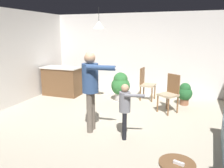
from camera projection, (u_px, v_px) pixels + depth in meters
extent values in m
plane|color=#B2A893|center=(111.00, 127.00, 5.09)|extent=(7.68, 7.68, 0.00)
cube|color=silver|center=(143.00, 54.00, 7.74)|extent=(6.40, 0.10, 2.70)
cube|color=brown|center=(62.00, 82.00, 7.60)|extent=(1.20, 0.60, 0.91)
cube|color=beige|center=(61.00, 68.00, 7.50)|extent=(1.26, 0.66, 0.04)
cylinder|color=brown|center=(177.00, 164.00, 2.74)|extent=(0.44, 0.44, 0.03)
cylinder|color=#60564C|center=(92.00, 110.00, 4.89)|extent=(0.12, 0.12, 0.85)
cylinder|color=#60564C|center=(90.00, 113.00, 4.72)|extent=(0.12, 0.12, 0.85)
cylinder|color=navy|center=(90.00, 78.00, 4.64)|extent=(0.33, 0.33, 0.60)
sphere|color=tan|center=(90.00, 58.00, 4.55)|extent=(0.23, 0.23, 0.23)
cylinder|color=navy|center=(93.00, 78.00, 4.83)|extent=(0.10, 0.10, 0.56)
cylinder|color=navy|center=(101.00, 68.00, 4.34)|extent=(0.57, 0.16, 0.10)
cube|color=white|center=(117.00, 68.00, 4.27)|extent=(0.13, 0.05, 0.04)
cylinder|color=black|center=(125.00, 124.00, 4.53)|extent=(0.08, 0.08, 0.56)
cylinder|color=black|center=(124.00, 126.00, 4.41)|extent=(0.08, 0.08, 0.56)
cylinder|color=slate|center=(125.00, 102.00, 4.37)|extent=(0.22, 0.22, 0.39)
sphere|color=tan|center=(125.00, 88.00, 4.31)|extent=(0.15, 0.15, 0.15)
cylinder|color=slate|center=(125.00, 101.00, 4.49)|extent=(0.06, 0.06, 0.37)
cylinder|color=slate|center=(135.00, 96.00, 4.19)|extent=(0.38, 0.15, 0.06)
cube|color=white|center=(146.00, 96.00, 4.16)|extent=(0.13, 0.06, 0.04)
cylinder|color=brown|center=(178.00, 105.00, 5.92)|extent=(0.04, 0.04, 0.45)
cylinder|color=brown|center=(167.00, 101.00, 6.21)|extent=(0.04, 0.04, 0.45)
cylinder|color=brown|center=(168.00, 107.00, 5.72)|extent=(0.04, 0.04, 0.45)
cylinder|color=brown|center=(158.00, 104.00, 6.00)|extent=(0.04, 0.04, 0.45)
cube|color=tan|center=(168.00, 95.00, 5.91)|extent=(0.58, 0.58, 0.05)
cube|color=brown|center=(173.00, 84.00, 5.95)|extent=(0.33, 0.25, 0.50)
cylinder|color=brown|center=(144.00, 91.00, 7.31)|extent=(0.04, 0.04, 0.45)
cylinder|color=brown|center=(140.00, 94.00, 6.99)|extent=(0.04, 0.04, 0.45)
cylinder|color=brown|center=(155.00, 92.00, 7.17)|extent=(0.04, 0.04, 0.45)
cylinder|color=brown|center=(152.00, 95.00, 6.85)|extent=(0.04, 0.04, 0.45)
cube|color=tan|center=(148.00, 85.00, 7.03)|extent=(0.45, 0.45, 0.05)
cube|color=brown|center=(142.00, 76.00, 7.04)|extent=(0.07, 0.38, 0.50)
cylinder|color=#B7B2AD|center=(120.00, 96.00, 7.04)|extent=(0.33, 0.33, 0.26)
sphere|color=#2D6B33|center=(121.00, 86.00, 6.97)|extent=(0.57, 0.57, 0.57)
sphere|color=#2D6B33|center=(121.00, 79.00, 6.93)|extent=(0.43, 0.43, 0.43)
cylinder|color=brown|center=(184.00, 101.00, 6.62)|extent=(0.25, 0.25, 0.19)
sphere|color=#235B2D|center=(185.00, 93.00, 6.57)|extent=(0.42, 0.42, 0.42)
sphere|color=#235B2D|center=(185.00, 88.00, 6.54)|extent=(0.32, 0.32, 0.32)
cube|color=white|center=(179.00, 163.00, 2.70)|extent=(0.13, 0.08, 0.04)
cone|color=silver|center=(99.00, 25.00, 5.99)|extent=(0.32, 0.32, 0.20)
cylinder|color=black|center=(99.00, 14.00, 5.93)|extent=(0.01, 0.01, 0.36)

